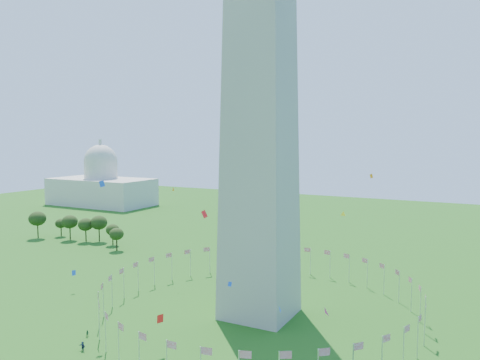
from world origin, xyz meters
TOP-DOWN VIEW (x-y plane):
  - flag_ring at (-0.00, 50.00)m, footprint 80.24×80.24m
  - capitol_building at (-180.00, 180.00)m, footprint 70.00×35.00m
  - kites_aloft at (9.24, 21.47)m, footprint 121.60×83.68m
  - tree_line_west at (-108.02, 90.70)m, footprint 55.13×15.31m

SIDE VIEW (x-z plane):
  - flag_ring at x=0.00m, z-range 0.00..9.00m
  - tree_line_west at x=-108.02m, z-range -0.70..11.28m
  - kites_aloft at x=9.24m, z-range 1.79..37.56m
  - capitol_building at x=-180.00m, z-range 0.00..46.00m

